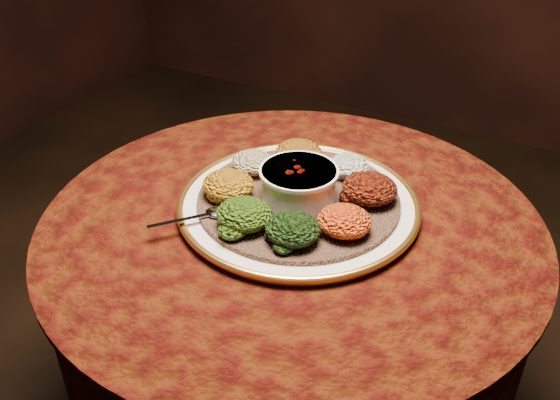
% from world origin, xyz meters
% --- Properties ---
extents(table, '(0.96, 0.96, 0.73)m').
position_xyz_m(table, '(0.00, 0.00, 0.55)').
color(table, black).
rests_on(table, ground).
extents(platter, '(0.54, 0.54, 0.02)m').
position_xyz_m(platter, '(-0.00, 0.03, 0.75)').
color(platter, silver).
rests_on(platter, table).
extents(injera, '(0.42, 0.42, 0.01)m').
position_xyz_m(injera, '(-0.00, 0.03, 0.76)').
color(injera, '#875B43').
rests_on(injera, platter).
extents(stew_bowl, '(0.15, 0.15, 0.06)m').
position_xyz_m(stew_bowl, '(-0.00, 0.03, 0.80)').
color(stew_bowl, white).
rests_on(stew_bowl, injera).
extents(spoon, '(0.11, 0.11, 0.01)m').
position_xyz_m(spoon, '(-0.12, -0.10, 0.77)').
color(spoon, silver).
rests_on(spoon, injera).
extents(portion_ayib, '(0.08, 0.08, 0.04)m').
position_xyz_m(portion_ayib, '(0.05, 0.16, 0.78)').
color(portion_ayib, silver).
rests_on(portion_ayib, injera).
extents(portion_kitfo, '(0.11, 0.10, 0.05)m').
position_xyz_m(portion_kitfo, '(0.12, 0.09, 0.79)').
color(portion_kitfo, black).
rests_on(portion_kitfo, injera).
extents(portion_tikil, '(0.10, 0.09, 0.05)m').
position_xyz_m(portion_tikil, '(0.12, -0.03, 0.79)').
color(portion_tikil, '#B5730F').
rests_on(portion_tikil, injera).
extents(portion_gomen, '(0.10, 0.09, 0.05)m').
position_xyz_m(portion_gomen, '(0.05, -0.09, 0.79)').
color(portion_gomen, black).
rests_on(portion_gomen, injera).
extents(portion_mixveg, '(0.10, 0.10, 0.05)m').
position_xyz_m(portion_mixveg, '(-0.05, -0.09, 0.79)').
color(portion_mixveg, '#9F330A').
rests_on(portion_mixveg, injera).
extents(portion_kik, '(0.10, 0.10, 0.05)m').
position_xyz_m(portion_kik, '(-0.12, -0.02, 0.79)').
color(portion_kik, '#9C6C0D').
rests_on(portion_kik, injera).
extents(portion_timatim, '(0.09, 0.08, 0.04)m').
position_xyz_m(portion_timatim, '(-0.13, 0.08, 0.78)').
color(portion_timatim, maroon).
rests_on(portion_timatim, injera).
extents(portion_shiro, '(0.10, 0.09, 0.05)m').
position_xyz_m(portion_shiro, '(-0.06, 0.15, 0.79)').
color(portion_shiro, brown).
rests_on(portion_shiro, injera).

